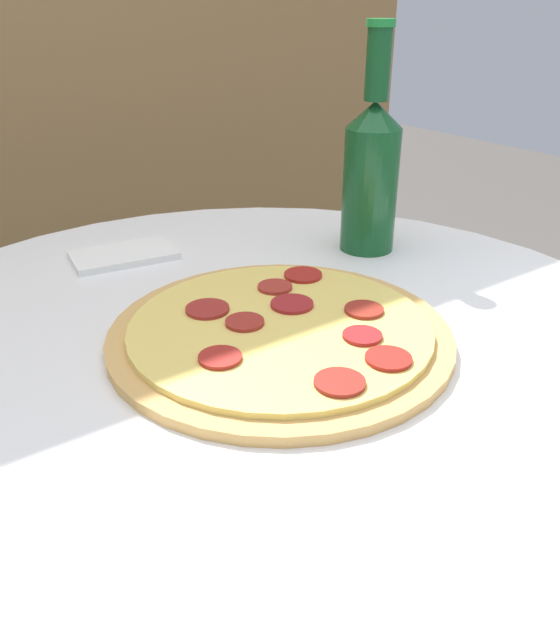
# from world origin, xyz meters

# --- Properties ---
(table) EXTENTS (0.82, 0.82, 0.74)m
(table) POSITION_xyz_m (0.00, 0.00, 0.56)
(table) COLOR white
(table) RESTS_ON ground_plane
(pizza) EXTENTS (0.31, 0.31, 0.02)m
(pizza) POSITION_xyz_m (0.02, -0.01, 0.75)
(pizza) COLOR tan
(pizza) RESTS_ON table
(beer_bottle) EXTENTS (0.07, 0.07, 0.26)m
(beer_bottle) POSITION_xyz_m (0.24, 0.12, 0.84)
(beer_bottle) COLOR #144C23
(beer_bottle) RESTS_ON table
(napkin) EXTENTS (0.13, 0.09, 0.01)m
(napkin) POSITION_xyz_m (-0.02, 0.26, 0.75)
(napkin) COLOR white
(napkin) RESTS_ON table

